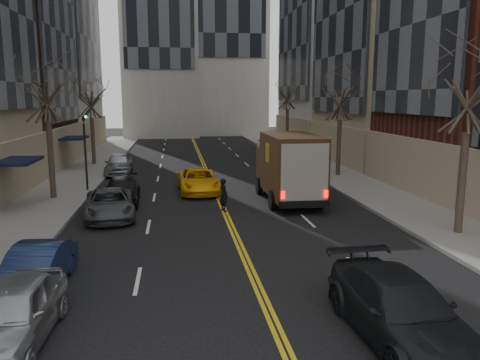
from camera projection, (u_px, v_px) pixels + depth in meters
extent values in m
cube|color=slate|center=(77.00, 177.00, 31.83)|extent=(4.00, 66.00, 0.15)
cube|color=slate|center=(331.00, 171.00, 34.27)|extent=(4.00, 66.00, 0.15)
cube|color=black|center=(14.00, 161.00, 22.51)|extent=(2.00, 3.00, 0.15)
cube|color=black|center=(72.00, 138.00, 35.19)|extent=(2.00, 3.00, 0.15)
cube|color=black|center=(60.00, 152.00, 35.25)|extent=(0.20, 3.00, 2.50)
cylinder|color=#382D23|center=(51.00, 160.00, 24.67)|extent=(0.30, 0.30, 4.05)
cylinder|color=#382D23|center=(93.00, 141.00, 37.37)|extent=(0.30, 0.30, 3.69)
cylinder|color=#382D23|center=(462.00, 183.00, 18.28)|extent=(0.30, 0.30, 3.96)
cylinder|color=#382D23|center=(339.00, 148.00, 31.95)|extent=(0.30, 0.30, 3.78)
cylinder|color=#382D23|center=(287.00, 130.00, 46.55)|extent=(0.30, 0.30, 4.14)
cylinder|color=black|center=(86.00, 157.00, 26.83)|extent=(0.12, 0.12, 3.80)
imported|color=black|center=(83.00, 116.00, 26.42)|extent=(0.15, 0.18, 0.90)
sphere|color=#0CE526|center=(86.00, 117.00, 26.35)|extent=(0.14, 0.14, 0.14)
cube|color=black|center=(289.00, 191.00, 24.66)|extent=(2.29, 6.54, 0.31)
cube|color=black|center=(279.00, 165.00, 26.82)|extent=(2.41, 1.75, 2.14)
cube|color=black|center=(292.00, 165.00, 23.85)|extent=(2.48, 5.01, 3.06)
cube|color=black|center=(304.00, 204.00, 21.60)|extent=(2.35, 0.20, 0.31)
cube|color=red|center=(283.00, 195.00, 21.36)|extent=(0.18, 0.06, 0.36)
cube|color=red|center=(326.00, 194.00, 21.63)|extent=(0.18, 0.06, 0.36)
cube|color=gold|center=(268.00, 153.00, 23.64)|extent=(0.05, 0.92, 0.92)
cube|color=gold|center=(315.00, 152.00, 23.96)|extent=(0.05, 0.92, 0.92)
cylinder|color=black|center=(259.00, 185.00, 26.61)|extent=(0.29, 0.98, 0.98)
cylinder|color=black|center=(300.00, 184.00, 26.92)|extent=(0.29, 0.98, 0.98)
cylinder|color=black|center=(273.00, 200.00, 22.83)|extent=(0.29, 0.98, 0.98)
cylinder|color=black|center=(320.00, 199.00, 23.14)|extent=(0.29, 0.98, 0.98)
imported|color=black|center=(400.00, 309.00, 10.54)|extent=(2.19, 5.09, 1.46)
cube|color=black|center=(387.00, 272.00, 11.15)|extent=(0.13, 0.04, 0.09)
cube|color=blue|center=(388.00, 273.00, 11.12)|extent=(0.10, 0.01, 0.06)
imported|color=#FFB60A|center=(199.00, 181.00, 27.00)|extent=(2.48, 4.96, 1.35)
imported|color=black|center=(224.00, 195.00, 22.48)|extent=(0.57, 0.69, 1.60)
imported|color=#A5A9AD|center=(12.00, 313.00, 10.38)|extent=(1.81, 4.22, 1.42)
imported|color=#13203E|center=(36.00, 268.00, 13.29)|extent=(1.63, 3.97, 1.28)
imported|color=#45484B|center=(110.00, 204.00, 21.30)|extent=(2.72, 4.87, 1.29)
imported|color=black|center=(121.00, 191.00, 24.09)|extent=(1.99, 4.53, 1.30)
imported|color=#9FA2A6|center=(119.00, 164.00, 33.34)|extent=(1.83, 4.45, 1.51)
imported|color=#4D5055|center=(295.00, 175.00, 29.22)|extent=(1.47, 4.00, 1.31)
imported|color=#9C9FA3|center=(294.00, 162.00, 34.26)|extent=(2.86, 5.70, 1.55)
imported|color=black|center=(269.00, 149.00, 43.22)|extent=(2.50, 5.05, 1.41)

